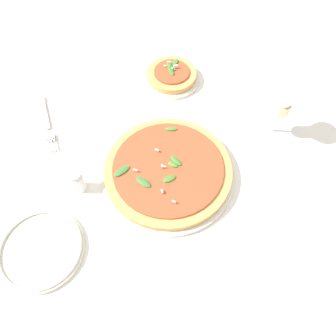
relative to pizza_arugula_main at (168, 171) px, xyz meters
name	(u,v)px	position (x,y,z in m)	size (l,w,h in m)	color
ground_plane	(170,167)	(-0.02, 0.01, -0.02)	(6.00, 6.00, 0.00)	silver
pizza_arugula_main	(168,171)	(0.00, 0.00, 0.00)	(0.34, 0.34, 0.05)	silver
pizza_personal_side	(172,76)	(-0.31, 0.15, 0.00)	(0.17, 0.17, 0.05)	silver
wine_glass	(284,103)	(-0.01, 0.32, 0.10)	(0.08, 0.08, 0.16)	white
napkin	(47,121)	(-0.30, -0.24, -0.01)	(0.14, 0.11, 0.01)	silver
fork	(47,122)	(-0.29, -0.24, -0.01)	(0.21, 0.03, 0.00)	silver
side_plate_white	(41,249)	(0.07, -0.34, -0.01)	(0.19, 0.19, 0.02)	silver
shaker_pepper	(78,181)	(-0.05, -0.21, 0.02)	(0.03, 0.03, 0.07)	silver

